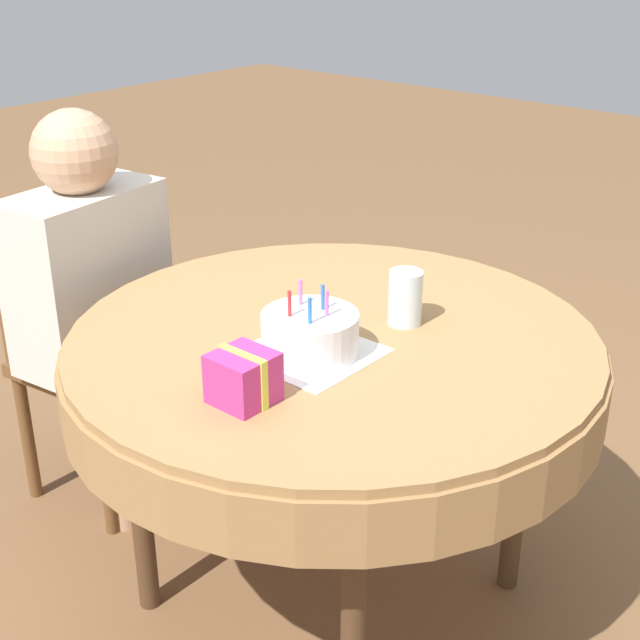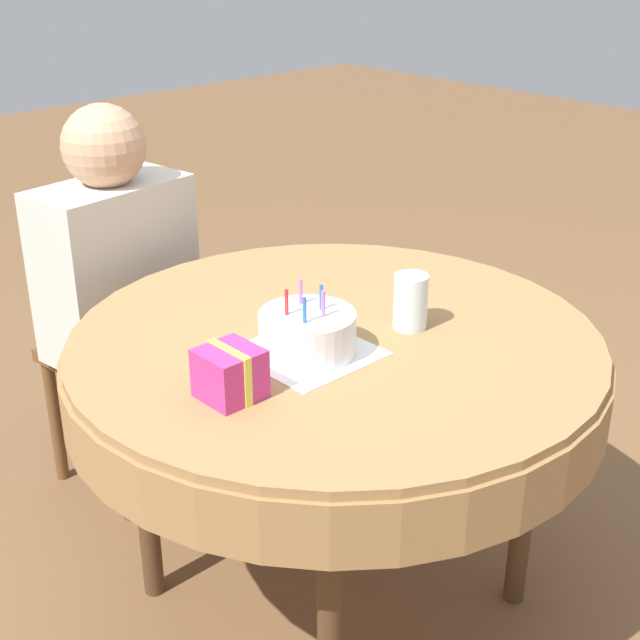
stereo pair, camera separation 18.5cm
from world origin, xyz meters
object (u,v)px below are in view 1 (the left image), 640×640
at_px(person, 94,276).
at_px(drinking_glass, 405,298).
at_px(gift_box, 243,378).
at_px(birthday_cake, 310,333).
at_px(chair, 81,343).

height_order(person, drinking_glass, person).
height_order(person, gift_box, person).
bearing_deg(birthday_cake, gift_box, -171.32).
relative_size(person, drinking_glass, 9.10).
height_order(drinking_glass, gift_box, drinking_glass).
relative_size(birthday_cake, gift_box, 1.79).
xyz_separation_m(chair, gift_box, (-0.26, -0.90, 0.31)).
bearing_deg(gift_box, drinking_glass, -3.20).
bearing_deg(birthday_cake, drinking_glass, -13.93).
distance_m(person, drinking_glass, 0.88).
distance_m(chair, gift_box, 0.99).
bearing_deg(drinking_glass, birthday_cake, 166.07).
bearing_deg(person, chair, 90.00).
xyz_separation_m(chair, person, (0.01, -0.08, 0.22)).
distance_m(chair, birthday_cake, 0.92).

